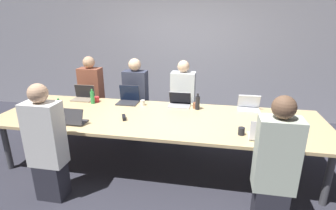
{
  "coord_description": "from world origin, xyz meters",
  "views": [
    {
      "loc": [
        0.77,
        -3.32,
        2.09
      ],
      "look_at": [
        0.12,
        0.1,
        0.9
      ],
      "focal_mm": 28.0,
      "sensor_mm": 36.0,
      "label": 1
    }
  ],
  "objects_px": {
    "bottle_far_left": "(92,97)",
    "person_far_midleft": "(136,100)",
    "laptop_far_center": "(180,102)",
    "cup_far_center": "(196,105)",
    "person_near_right": "(275,167)",
    "cup_near_right": "(241,131)",
    "laptop_far_right": "(249,106)",
    "laptop_near_left": "(72,119)",
    "person_far_left": "(92,96)",
    "laptop_near_right": "(264,134)",
    "cup_far_midleft": "(143,103)",
    "bottle_far_center": "(198,103)",
    "laptop_far_left": "(84,95)",
    "bottle_near_left": "(59,109)",
    "cup_far_left": "(96,99)",
    "laptop_far_midleft": "(129,98)",
    "stapler": "(124,117)",
    "person_near_left": "(47,145)",
    "person_far_center": "(183,102)"
  },
  "relations": [
    {
      "from": "laptop_far_right",
      "to": "cup_far_left",
      "type": "xyz_separation_m",
      "value": [
        -2.41,
        -0.06,
        -0.03
      ]
    },
    {
      "from": "person_near_right",
      "to": "stapler",
      "type": "height_order",
      "value": "person_near_right"
    },
    {
      "from": "cup_near_right",
      "to": "laptop_near_left",
      "type": "distance_m",
      "value": 2.14
    },
    {
      "from": "cup_far_left",
      "to": "person_far_midleft",
      "type": "xyz_separation_m",
      "value": [
        0.55,
        0.41,
        -0.11
      ]
    },
    {
      "from": "laptop_near_right",
      "to": "laptop_near_left",
      "type": "xyz_separation_m",
      "value": [
        -2.38,
        0.02,
        -0.01
      ]
    },
    {
      "from": "person_far_midleft",
      "to": "bottle_far_center",
      "type": "bearing_deg",
      "value": -22.93
    },
    {
      "from": "laptop_far_right",
      "to": "person_far_left",
      "type": "relative_size",
      "value": 0.22
    },
    {
      "from": "cup_far_left",
      "to": "cup_near_right",
      "type": "relative_size",
      "value": 1.02
    },
    {
      "from": "cup_near_right",
      "to": "laptop_near_left",
      "type": "xyz_separation_m",
      "value": [
        -2.14,
        -0.07,
        0.02
      ]
    },
    {
      "from": "bottle_far_center",
      "to": "laptop_far_right",
      "type": "xyz_separation_m",
      "value": [
        0.76,
        0.12,
        -0.04
      ]
    },
    {
      "from": "laptop_far_right",
      "to": "laptop_near_left",
      "type": "xyz_separation_m",
      "value": [
        -2.31,
        -0.98,
        -0.0
      ]
    },
    {
      "from": "laptop_far_left",
      "to": "person_near_left",
      "type": "bearing_deg",
      "value": -78.27
    },
    {
      "from": "person_far_center",
      "to": "person_far_left",
      "type": "distance_m",
      "value": 1.7
    },
    {
      "from": "laptop_far_right",
      "to": "bottle_near_left",
      "type": "height_order",
      "value": "bottle_near_left"
    },
    {
      "from": "laptop_near_right",
      "to": "stapler",
      "type": "relative_size",
      "value": 2.18
    },
    {
      "from": "laptop_near_right",
      "to": "cup_far_midleft",
      "type": "xyz_separation_m",
      "value": [
        -1.69,
        0.91,
        -0.03
      ]
    },
    {
      "from": "bottle_far_center",
      "to": "cup_far_midleft",
      "type": "relative_size",
      "value": 2.9
    },
    {
      "from": "bottle_far_center",
      "to": "bottle_near_left",
      "type": "xyz_separation_m",
      "value": [
        -1.84,
        -0.68,
        0.01
      ]
    },
    {
      "from": "laptop_near_right",
      "to": "laptop_far_midleft",
      "type": "xyz_separation_m",
      "value": [
        -1.95,
        1.0,
        0.01
      ]
    },
    {
      "from": "laptop_far_center",
      "to": "cup_far_center",
      "type": "xyz_separation_m",
      "value": [
        0.26,
        -0.05,
        -0.02
      ]
    },
    {
      "from": "person_far_center",
      "to": "laptop_far_right",
      "type": "bearing_deg",
      "value": -20.55
    },
    {
      "from": "person_far_left",
      "to": "cup_far_midleft",
      "type": "xyz_separation_m",
      "value": [
        1.13,
        -0.53,
        0.11
      ]
    },
    {
      "from": "cup_far_left",
      "to": "laptop_near_right",
      "type": "distance_m",
      "value": 2.66
    },
    {
      "from": "bottle_far_center",
      "to": "laptop_far_left",
      "type": "xyz_separation_m",
      "value": [
        -1.92,
        0.14,
        -0.04
      ]
    },
    {
      "from": "cup_near_right",
      "to": "laptop_near_left",
      "type": "bearing_deg",
      "value": -178.14
    },
    {
      "from": "laptop_far_right",
      "to": "laptop_near_right",
      "type": "xyz_separation_m",
      "value": [
        0.07,
        -1.0,
        0.0
      ]
    },
    {
      "from": "cup_far_midleft",
      "to": "laptop_far_left",
      "type": "bearing_deg",
      "value": 173.96
    },
    {
      "from": "laptop_far_center",
      "to": "bottle_far_left",
      "type": "xyz_separation_m",
      "value": [
        -1.39,
        -0.14,
        0.04
      ]
    },
    {
      "from": "cup_near_right",
      "to": "cup_far_midleft",
      "type": "xyz_separation_m",
      "value": [
        -1.44,
        0.82,
        -0.0
      ]
    },
    {
      "from": "laptop_far_left",
      "to": "laptop_near_right",
      "type": "height_order",
      "value": "laptop_far_left"
    },
    {
      "from": "bottle_far_center",
      "to": "laptop_near_left",
      "type": "relative_size",
      "value": 0.75
    },
    {
      "from": "bottle_near_left",
      "to": "cup_far_midleft",
      "type": "relative_size",
      "value": 3.23
    },
    {
      "from": "laptop_near_left",
      "to": "laptop_far_midleft",
      "type": "bearing_deg",
      "value": -113.5
    },
    {
      "from": "laptop_far_right",
      "to": "stapler",
      "type": "relative_size",
      "value": 2.04
    },
    {
      "from": "cup_far_center",
      "to": "cup_near_right",
      "type": "bearing_deg",
      "value": -54.13
    },
    {
      "from": "bottle_far_left",
      "to": "bottle_near_left",
      "type": "distance_m",
      "value": 0.67
    },
    {
      "from": "laptop_near_right",
      "to": "person_far_midleft",
      "type": "relative_size",
      "value": 0.24
    },
    {
      "from": "cup_far_left",
      "to": "person_near_right",
      "type": "height_order",
      "value": "person_near_right"
    },
    {
      "from": "cup_far_center",
      "to": "bottle_far_left",
      "type": "xyz_separation_m",
      "value": [
        -1.65,
        -0.08,
        0.06
      ]
    },
    {
      "from": "person_near_right",
      "to": "person_near_left",
      "type": "bearing_deg",
      "value": 0.05
    },
    {
      "from": "bottle_far_left",
      "to": "stapler",
      "type": "relative_size",
      "value": 1.54
    },
    {
      "from": "laptop_far_midleft",
      "to": "cup_far_midleft",
      "type": "xyz_separation_m",
      "value": [
        0.26,
        -0.09,
        -0.04
      ]
    },
    {
      "from": "laptop_near_right",
      "to": "cup_near_right",
      "type": "height_order",
      "value": "laptop_near_right"
    },
    {
      "from": "person_near_right",
      "to": "cup_near_right",
      "type": "xyz_separation_m",
      "value": [
        -0.29,
        0.56,
        0.11
      ]
    },
    {
      "from": "laptop_far_center",
      "to": "cup_far_center",
      "type": "relative_size",
      "value": 3.53
    },
    {
      "from": "person_far_left",
      "to": "laptop_near_right",
      "type": "relative_size",
      "value": 4.2
    },
    {
      "from": "person_far_center",
      "to": "cup_near_right",
      "type": "relative_size",
      "value": 15.27
    },
    {
      "from": "bottle_far_left",
      "to": "person_far_midleft",
      "type": "xyz_separation_m",
      "value": [
        0.56,
        0.5,
        -0.17
      ]
    },
    {
      "from": "cup_far_midleft",
      "to": "person_far_left",
      "type": "bearing_deg",
      "value": 154.7
    },
    {
      "from": "laptop_near_left",
      "to": "person_far_left",
      "type": "bearing_deg",
      "value": -72.95
    }
  ]
}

